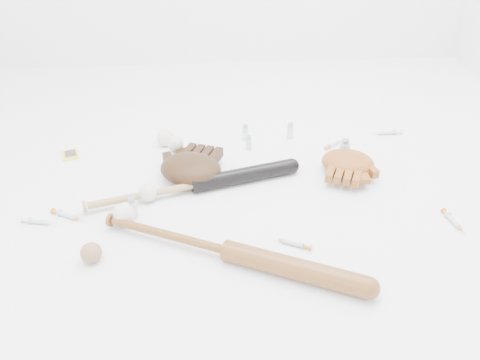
{
  "coord_description": "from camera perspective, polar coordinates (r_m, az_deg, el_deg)",
  "views": [
    {
      "loc": [
        -0.12,
        -1.4,
        0.98
      ],
      "look_at": [
        -0.01,
        0.03,
        0.06
      ],
      "focal_mm": 35.0,
      "sensor_mm": 36.0,
      "label": 1
    }
  ],
  "objects": [
    {
      "name": "vial_2",
      "position": [
        1.81,
        -5.55,
        1.47
      ],
      "size": [
        0.03,
        0.03,
        0.08
      ],
      "primitive_type": "cylinder",
      "color": "silver",
      "rests_on": "ground"
    },
    {
      "name": "baseball_left",
      "position": [
        1.71,
        -11.18,
        -1.53
      ],
      "size": [
        0.07,
        0.07,
        0.07
      ],
      "primitive_type": "sphere",
      "color": "silver",
      "rests_on": "ground"
    },
    {
      "name": "baseball_on_pedestal",
      "position": [
        1.94,
        -7.88,
        4.44
      ],
      "size": [
        0.07,
        0.07,
        0.07
      ],
      "primitive_type": "sphere",
      "color": "silver",
      "rests_on": "pedestal"
    },
    {
      "name": "syringe_3",
      "position": [
        1.74,
        24.58,
        -4.58
      ],
      "size": [
        0.04,
        0.15,
        0.02
      ],
      "primitive_type": null,
      "rotation": [
        0.0,
        0.0,
        -1.45
      ],
      "color": "#ADBCC6",
      "rests_on": "ground"
    },
    {
      "name": "baseball_upper",
      "position": [
        2.06,
        -9.07,
        5.12
      ],
      "size": [
        0.07,
        0.07,
        0.07
      ],
      "primitive_type": "sphere",
      "color": "silver",
      "rests_on": "ground"
    },
    {
      "name": "syringe_1",
      "position": [
        1.51,
        6.43,
        -7.66
      ],
      "size": [
        0.14,
        0.09,
        0.02
      ],
      "primitive_type": null,
      "rotation": [
        0.0,
        0.0,
        2.67
      ],
      "color": "#ADBCC6",
      "rests_on": "ground"
    },
    {
      "name": "baseball_aged",
      "position": [
        1.5,
        -17.68,
        -8.45
      ],
      "size": [
        0.06,
        0.06,
        0.06
      ],
      "primitive_type": "sphere",
      "color": "#916746",
      "rests_on": "ground"
    },
    {
      "name": "trading_card",
      "position": [
        2.1,
        -20.01,
        2.88
      ],
      "size": [
        0.09,
        0.11,
        0.01
      ],
      "primitive_type": "cube",
      "rotation": [
        0.0,
        0.0,
        0.31
      ],
      "color": "yellow",
      "rests_on": "ground"
    },
    {
      "name": "vial_3",
      "position": [
        1.96,
        12.6,
        3.55
      ],
      "size": [
        0.04,
        0.04,
        0.1
      ],
      "primitive_type": "cylinder",
      "color": "silver",
      "rests_on": "ground"
    },
    {
      "name": "syringe_2",
      "position": [
        2.09,
        11.36,
        4.32
      ],
      "size": [
        0.12,
        0.1,
        0.02
      ],
      "primitive_type": null,
      "rotation": [
        0.0,
        0.0,
        0.69
      ],
      "color": "#ADBCC6",
      "rests_on": "ground"
    },
    {
      "name": "baseball_mid",
      "position": [
        1.61,
        -14.0,
        -4.1
      ],
      "size": [
        0.08,
        0.08,
        0.08
      ],
      "primitive_type": "sphere",
      "color": "silver",
      "rests_on": "ground"
    },
    {
      "name": "vial_1",
      "position": [
        2.11,
        6.15,
        6.0
      ],
      "size": [
        0.03,
        0.03,
        0.07
      ],
      "primitive_type": "cylinder",
      "color": "silver",
      "rests_on": "ground"
    },
    {
      "name": "syringe_5",
      "position": [
        1.72,
        -23.35,
        -4.69
      ],
      "size": [
        0.14,
        0.05,
        0.02
      ],
      "primitive_type": null,
      "rotation": [
        0.0,
        0.0,
        -0.21
      ],
      "color": "#ADBCC6",
      "rests_on": "ground"
    },
    {
      "name": "bat_wood",
      "position": [
        1.44,
        -1.55,
        -8.61
      ],
      "size": [
        0.83,
        0.45,
        0.07
      ],
      "primitive_type": null,
      "rotation": [
        0.0,
        0.0,
        -0.45
      ],
      "color": "brown",
      "rests_on": "ground"
    },
    {
      "name": "syringe_0",
      "position": [
        1.72,
        -20.3,
        -4.07
      ],
      "size": [
        0.15,
        0.1,
        0.02
      ],
      "primitive_type": null,
      "rotation": [
        0.0,
        0.0,
        -0.49
      ],
      "color": "#ADBCC6",
      "rests_on": "ground"
    },
    {
      "name": "vial_5",
      "position": [
        2.08,
        0.64,
        5.82
      ],
      "size": [
        0.03,
        0.03,
        0.07
      ],
      "primitive_type": "cylinder",
      "color": "silver",
      "rests_on": "ground"
    },
    {
      "name": "glove_dark",
      "position": [
        1.8,
        -6.02,
        1.4
      ],
      "size": [
        0.37,
        0.37,
        0.1
      ],
      "primitive_type": null,
      "rotation": [
        0.0,
        0.0,
        -0.39
      ],
      "color": "black",
      "rests_on": "ground"
    },
    {
      "name": "syringe_4",
      "position": [
        2.24,
        17.52,
        5.53
      ],
      "size": [
        0.16,
        0.03,
        0.02
      ],
      "primitive_type": null,
      "rotation": [
        0.0,
        0.0,
        3.14
      ],
      "color": "#ADBCC6",
      "rests_on": "ground"
    },
    {
      "name": "vial_4",
      "position": [
        1.64,
        -12.93,
        -3.26
      ],
      "size": [
        0.03,
        0.03,
        0.08
      ],
      "primitive_type": "cylinder",
      "color": "silver",
      "rests_on": "ground"
    },
    {
      "name": "glove_tan",
      "position": [
        1.89,
        13.01,
        2.09
      ],
      "size": [
        0.32,
        0.32,
        0.09
      ],
      "primitive_type": null,
      "rotation": [
        0.0,
        0.0,
        2.72
      ],
      "color": "brown",
      "rests_on": "ground"
    },
    {
      "name": "bat_dark",
      "position": [
        1.73,
        -5.59,
        -0.61
      ],
      "size": [
        0.83,
        0.28,
        0.06
      ],
      "primitive_type": null,
      "rotation": [
        0.0,
        0.0,
        0.27
      ],
      "color": "black",
      "rests_on": "ground"
    },
    {
      "name": "pedestal",
      "position": [
        1.96,
        -7.76,
        3.12
      ],
      "size": [
        0.08,
        0.08,
        0.04
      ],
      "primitive_type": "cube",
      "rotation": [
        0.0,
        0.0,
        0.26
      ],
      "color": "white",
      "rests_on": "ground"
    },
    {
      "name": "vial_0",
      "position": [
        2.01,
        1.07,
        4.58
      ],
      "size": [
        0.02,
        0.02,
        0.06
      ],
      "primitive_type": "cylinder",
      "color": "silver",
      "rests_on": "ground"
    }
  ]
}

